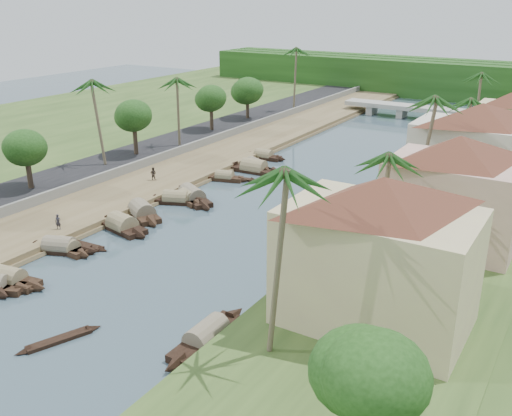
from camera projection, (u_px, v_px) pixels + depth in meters
The scene contains 44 objects.
ground at pixel (173, 261), 49.91m from camera, with size 220.00×220.00×0.00m, color #3A4D57.
left_bank at pixel (175, 172), 73.57m from camera, with size 10.00×180.00×0.80m, color brown.
right_bank at pixel (452, 224), 56.36m from camera, with size 16.00×180.00×1.20m, color #2B441B.
road at pixel (126, 161), 77.63m from camera, with size 8.00×180.00×1.40m, color black.
retaining_wall at pixel (150, 161), 75.29m from camera, with size 0.40×180.00×1.10m, color slate.
far_left_fill at pixel (3, 137), 90.62m from camera, with size 45.00×220.00×1.35m, color #2B441B.
treeline at pixel (456, 80), 128.32m from camera, with size 120.00×14.00×8.00m.
bridge at pixel (418, 110), 106.77m from camera, with size 28.00×4.00×2.40m.
building_near at pixel (378, 251), 36.77m from camera, with size 14.85×14.85×10.20m.
building_mid at pixel (454, 190), 49.14m from camera, with size 14.11×14.11×9.70m.
building_far at pixel (477, 150), 60.72m from camera, with size 15.59×15.59×10.20m.
sampan_2 at pixel (8, 279), 45.94m from camera, with size 8.03×2.74×2.10m.
sampan_3 at pixel (59, 248), 51.65m from camera, with size 7.81×4.28×2.10m.
sampan_4 at pixel (67, 248), 51.66m from camera, with size 6.21×1.76×1.81m.
sampan_5 at pixel (122, 226), 56.44m from camera, with size 8.14×3.51×2.49m.
sampan_6 at pixel (142, 213), 59.92m from camera, with size 8.32×5.67×2.47m.
sampan_7 at pixel (176, 199), 63.79m from camera, with size 7.95×4.60×2.13m.
sampan_8 at pixel (188, 198), 64.14m from camera, with size 6.40×3.73×1.99m.
sampan_9 at pixel (192, 196), 64.73m from camera, with size 9.35×6.25×2.41m.
sampan_10 at pixel (225, 177), 71.54m from camera, with size 6.49×3.06×1.82m.
sampan_11 at pixel (254, 169), 75.00m from camera, with size 9.24×2.54×2.58m.
sampan_12 at pixel (256, 165), 76.57m from camera, with size 7.83×4.77×1.94m.
sampan_13 at pixel (264, 156), 80.97m from camera, with size 7.21×2.07×1.99m.
sampan_14 at pixel (207, 337), 38.18m from camera, with size 1.93×9.04×2.19m.
sampan_15 at pixel (305, 246), 51.97m from camera, with size 3.68×6.71×1.84m.
sampan_16 at pixel (371, 197), 64.76m from camera, with size 3.00×7.33×1.82m.
canoe_0 at pixel (59, 340), 38.37m from camera, with size 2.95×5.83×0.79m.
canoe_1 at pixel (86, 246), 52.77m from camera, with size 5.24×1.21×0.84m.
canoe_2 at pixel (237, 179), 72.00m from camera, with size 6.01×2.03×0.87m.
palm_0 at pixel (274, 175), 31.25m from camera, with size 3.20×3.20×13.26m.
palm_1 at pixel (384, 158), 43.79m from camera, with size 3.20×3.20×10.72m.
palm_2 at pixel (428, 100), 55.27m from camera, with size 3.20×3.20×12.94m.
palm_3 at pixel (470, 101), 67.89m from camera, with size 3.20×3.20×10.55m.
palm_5 at pixel (96, 84), 69.93m from camera, with size 3.20×3.20×12.02m.
palm_6 at pixel (177, 81), 79.67m from camera, with size 3.20×3.20×10.99m.
palm_7 at pixel (482, 76), 81.68m from camera, with size 3.20×3.20×11.63m.
palm_8 at pixel (295, 50), 104.35m from camera, with size 3.20×3.20×12.82m.
tree_2 at pixel (26, 149), 62.96m from camera, with size 4.69×4.69×6.57m.
tree_3 at pixel (134, 116), 76.52m from camera, with size 4.92×4.92×7.30m.
tree_4 at pixel (211, 99), 90.78m from camera, with size 4.80×4.80×6.99m.
tree_5 at pixel (247, 91), 99.54m from camera, with size 5.37×5.37×6.97m.
tree_7 at pixel (369, 375), 25.47m from camera, with size 4.93×4.93×6.85m.
person_near at pixel (58, 222), 54.45m from camera, with size 0.55×0.36×1.51m, color #28272E.
person_far at pixel (153, 174), 69.04m from camera, with size 0.77×0.60×1.59m, color #312922.
Camera 1 is at (29.77, -34.64, 21.89)m, focal length 40.00 mm.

